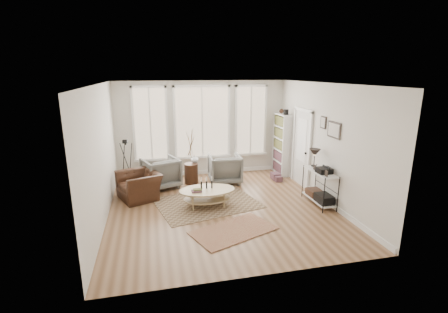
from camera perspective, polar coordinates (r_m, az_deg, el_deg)
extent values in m
plane|color=#8E6847|center=(7.86, -0.46, -8.96)|extent=(5.50, 5.50, 0.00)
plane|color=white|center=(7.20, -0.50, 12.68)|extent=(5.50, 5.50, 0.00)
cube|color=silver|center=(10.05, -3.85, 4.91)|extent=(5.20, 0.04, 2.90)
cube|color=silver|center=(4.86, 6.53, -5.94)|extent=(5.20, 0.04, 2.90)
cube|color=silver|center=(7.31, -20.80, 0.25)|extent=(0.04, 5.50, 2.90)
cube|color=silver|center=(8.33, 17.28, 2.24)|extent=(0.04, 5.50, 2.90)
cube|color=white|center=(10.36, -3.71, -2.70)|extent=(5.10, 0.04, 0.12)
cube|color=white|center=(8.72, 16.50, -6.72)|extent=(0.03, 5.40, 0.12)
cube|color=#D3AE80|center=(9.99, -3.86, 6.02)|extent=(1.60, 0.03, 2.10)
cube|color=#D3AE80|center=(9.88, -12.81, 5.58)|extent=(0.90, 0.03, 2.10)
cube|color=#D3AE80|center=(10.35, 4.70, 6.30)|extent=(0.90, 0.03, 2.10)
cube|color=white|center=(9.97, -3.84, 6.00)|extent=(1.74, 0.06, 2.24)
cube|color=white|center=(9.86, -12.81, 5.56)|extent=(1.04, 0.06, 2.24)
cube|color=white|center=(10.33, 4.73, 6.28)|extent=(1.04, 0.06, 2.24)
cube|color=white|center=(10.17, -3.72, -0.04)|extent=(4.10, 0.12, 0.06)
cube|color=silver|center=(9.39, 13.51, 1.35)|extent=(0.04, 0.88, 2.10)
cube|color=white|center=(9.33, 13.49, 2.84)|extent=(0.01, 0.55, 1.20)
cube|color=white|center=(8.96, 14.79, 0.64)|extent=(0.06, 0.08, 2.18)
cube|color=white|center=(9.82, 12.18, 2.00)|extent=(0.06, 0.08, 2.18)
cube|color=white|center=(9.21, 13.83, 7.96)|extent=(0.06, 1.06, 0.08)
sphere|color=black|center=(9.10, 14.14, 0.56)|extent=(0.06, 0.06, 0.06)
cube|color=white|center=(9.94, 11.05, 1.62)|extent=(0.30, 0.03, 1.90)
cube|color=white|center=(10.68, 9.29, 2.60)|extent=(0.30, 0.03, 1.90)
cube|color=white|center=(10.37, 10.90, 2.16)|extent=(0.02, 0.85, 1.90)
cube|color=white|center=(10.31, 10.14, 2.13)|extent=(0.30, 0.81, 1.90)
cube|color=maroon|center=(10.31, 10.14, 2.13)|extent=(0.24, 0.75, 1.76)
cube|color=black|center=(9.96, 10.85, 7.68)|extent=(0.12, 0.10, 0.16)
sphere|color=#391F13|center=(10.28, 10.07, 7.87)|extent=(0.14, 0.14, 0.14)
cube|color=white|center=(8.36, 16.29, -7.20)|extent=(0.37, 1.07, 0.03)
cube|color=white|center=(8.13, 16.64, -2.61)|extent=(0.37, 1.07, 0.02)
cylinder|color=black|center=(7.74, 17.16, -6.64)|extent=(0.02, 0.02, 0.85)
cylinder|color=black|center=(7.92, 19.44, -6.34)|extent=(0.02, 0.02, 0.85)
cylinder|color=black|center=(8.61, 13.69, -4.21)|extent=(0.02, 0.02, 0.85)
cylinder|color=black|center=(8.77, 15.80, -4.00)|extent=(0.02, 0.02, 0.85)
cylinder|color=black|center=(8.41, 15.51, -1.57)|extent=(0.14, 0.14, 0.02)
cylinder|color=black|center=(8.37, 15.58, -0.65)|extent=(0.02, 0.02, 0.30)
cone|color=black|center=(8.32, 15.67, 0.68)|extent=(0.28, 0.28, 0.18)
cube|color=black|center=(7.98, 17.20, -2.34)|extent=(0.32, 0.30, 0.13)
cube|color=black|center=(8.12, 17.19, -7.10)|extent=(0.32, 0.45, 0.20)
cube|color=#391F13|center=(8.50, 15.62, -6.12)|extent=(0.32, 0.40, 0.16)
cube|color=black|center=(7.71, 17.55, -2.89)|extent=(0.02, 0.10, 0.14)
cube|color=black|center=(8.16, 15.66, -1.86)|extent=(0.02, 0.10, 0.12)
cube|color=black|center=(7.91, 18.80, 4.44)|extent=(0.03, 0.52, 0.38)
cube|color=silver|center=(7.91, 18.71, 4.43)|extent=(0.01, 0.44, 0.30)
cube|color=black|center=(8.32, 17.08, 5.74)|extent=(0.03, 0.24, 0.30)
cube|color=silver|center=(8.31, 16.99, 5.74)|extent=(0.01, 0.18, 0.24)
cube|color=brown|center=(8.12, -3.01, -8.13)|extent=(2.73, 2.29, 0.01)
cube|color=maroon|center=(6.79, 1.70, -12.84)|extent=(1.91, 1.49, 0.01)
ellipsoid|color=tan|center=(7.89, -2.98, -7.38)|extent=(1.15, 0.73, 0.03)
ellipsoid|color=tan|center=(7.81, -3.00, -5.93)|extent=(1.34, 0.85, 0.04)
cylinder|color=tan|center=(7.65, -5.47, -8.17)|extent=(0.04, 0.04, 0.38)
cylinder|color=tan|center=(7.76, 0.02, -7.73)|extent=(0.04, 0.04, 0.38)
cylinder|color=tan|center=(8.04, -5.87, -7.01)|extent=(0.04, 0.04, 0.38)
cylinder|color=tan|center=(8.15, -0.65, -6.62)|extent=(0.04, 0.04, 0.38)
cylinder|color=black|center=(7.80, -4.00, -5.06)|extent=(0.04, 0.04, 0.19)
cylinder|color=black|center=(7.82, -3.07, -5.00)|extent=(0.04, 0.04, 0.19)
cylinder|color=black|center=(7.84, -2.15, -4.93)|extent=(0.04, 0.04, 0.19)
cube|color=#2D4728|center=(7.67, -4.76, -5.94)|extent=(0.23, 0.17, 0.06)
imported|color=slate|center=(9.22, -11.05, -2.81)|extent=(1.16, 1.18, 0.85)
imported|color=slate|center=(9.44, 0.14, -2.15)|extent=(0.93, 0.96, 0.83)
cylinder|color=#391F13|center=(9.45, -5.78, -2.99)|extent=(0.39, 0.39, 0.59)
imported|color=silver|center=(9.45, -5.17, -0.40)|extent=(0.26, 0.26, 0.22)
imported|color=#391F13|center=(8.58, -14.67, -4.92)|extent=(1.32, 1.24, 0.68)
cylinder|color=black|center=(9.28, -16.96, 2.13)|extent=(0.06, 0.06, 0.06)
cube|color=black|center=(9.27, -16.99, 2.53)|extent=(0.15, 0.13, 0.10)
cylinder|color=black|center=(9.19, -17.02, 2.43)|extent=(0.06, 0.08, 0.06)
cube|color=maroon|center=(9.92, 9.06, -3.42)|extent=(0.24, 0.31, 0.20)
cube|color=maroon|center=(9.76, 9.46, -3.85)|extent=(0.20, 0.25, 0.16)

